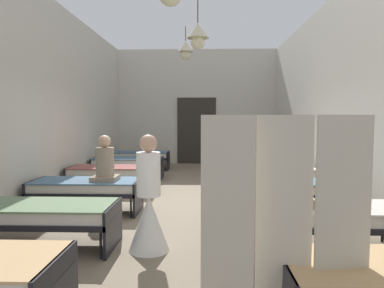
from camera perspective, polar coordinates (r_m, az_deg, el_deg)
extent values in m
cube|color=#7A6B56|center=(7.31, -0.27, -9.45)|extent=(6.33, 12.55, 0.10)
cube|color=beige|center=(13.18, 0.75, 5.93)|extent=(6.13, 0.20, 4.14)
cube|color=beige|center=(7.82, -22.74, 6.76)|extent=(0.20, 11.95, 4.14)
cube|color=beige|center=(7.60, 22.85, 6.84)|extent=(0.20, 11.95, 4.14)
cube|color=#2D2823|center=(13.06, 0.74, 2.13)|extent=(1.40, 0.06, 2.40)
cylinder|color=brown|center=(7.42, 0.92, 21.05)|extent=(0.02, 0.02, 0.62)
cone|color=beige|center=(7.30, 0.92, 17.57)|extent=(0.44, 0.44, 0.28)
sphere|color=beige|center=(7.25, 0.92, 15.88)|extent=(0.28, 0.28, 0.28)
cylinder|color=brown|center=(10.16, -1.04, 17.14)|extent=(0.02, 0.02, 0.38)
cone|color=beige|center=(10.09, -1.04, 15.25)|extent=(0.44, 0.44, 0.28)
sphere|color=beige|center=(10.05, -1.04, 14.02)|extent=(0.28, 0.28, 0.28)
cylinder|color=black|center=(3.63, -19.20, -20.59)|extent=(0.03, 0.03, 0.34)
cylinder|color=black|center=(4.54, -14.31, -15.32)|extent=(0.03, 0.03, 0.34)
cylinder|color=black|center=(5.20, -12.04, -12.74)|extent=(0.03, 0.03, 0.34)
cube|color=black|center=(5.10, -22.79, -10.93)|extent=(1.90, 0.84, 0.07)
cube|color=black|center=(4.82, -12.41, -12.67)|extent=(0.04, 0.84, 0.57)
cube|color=silver|center=(5.07, -22.83, -9.78)|extent=(1.82, 0.78, 0.14)
cube|color=slate|center=(5.06, -22.85, -8.88)|extent=(1.86, 0.82, 0.02)
cylinder|color=black|center=(4.42, 10.98, -15.80)|extent=(0.03, 0.03, 0.34)
cylinder|color=black|center=(5.10, 9.68, -13.05)|extent=(0.03, 0.03, 0.34)
cylinder|color=black|center=(5.60, 28.02, -11.91)|extent=(0.03, 0.03, 0.34)
cube|color=black|center=(4.90, 20.64, -11.49)|extent=(1.90, 0.84, 0.07)
cube|color=black|center=(4.72, 9.56, -13.01)|extent=(0.04, 0.84, 0.57)
cube|color=silver|center=(4.87, 20.67, -10.30)|extent=(1.82, 0.78, 0.14)
cube|color=beige|center=(4.85, 20.70, -9.36)|extent=(1.86, 0.82, 0.02)
cylinder|color=black|center=(6.74, -24.52, -9.10)|extent=(0.03, 0.03, 0.34)
cylinder|color=black|center=(7.37, -22.01, -7.89)|extent=(0.03, 0.03, 0.34)
cylinder|color=black|center=(6.18, -9.68, -9.98)|extent=(0.03, 0.03, 0.34)
cylinder|color=black|center=(6.86, -8.46, -8.52)|extent=(0.03, 0.03, 0.34)
cube|color=black|center=(6.69, -16.45, -7.19)|extent=(1.90, 0.84, 0.07)
cube|color=black|center=(7.06, -23.68, -7.51)|extent=(0.04, 0.84, 0.57)
cube|color=black|center=(6.48, -8.53, -8.23)|extent=(0.04, 0.84, 0.57)
cube|color=silver|center=(6.67, -16.47, -6.30)|extent=(1.82, 0.78, 0.14)
cube|color=slate|center=(6.66, -16.48, -5.61)|extent=(1.86, 0.82, 0.02)
cylinder|color=black|center=(6.09, 8.35, -10.17)|extent=(0.03, 0.03, 0.34)
cylinder|color=black|center=(6.79, 7.67, -8.66)|extent=(0.03, 0.03, 0.34)
cylinder|color=black|center=(6.52, 23.96, -9.54)|extent=(0.03, 0.03, 0.34)
cylinder|color=black|center=(7.17, 21.79, -8.23)|extent=(0.03, 0.03, 0.34)
cube|color=black|center=(6.54, 15.67, -7.43)|extent=(1.90, 0.84, 0.07)
cube|color=black|center=(6.40, 7.46, -8.36)|extent=(0.04, 0.84, 0.57)
cube|color=black|center=(6.84, 23.32, -7.87)|extent=(0.04, 0.84, 0.57)
cube|color=silver|center=(6.52, 15.69, -6.53)|extent=(1.82, 0.78, 0.14)
cube|color=slate|center=(6.51, 15.71, -5.82)|extent=(1.86, 0.82, 0.02)
cylinder|color=black|center=(8.31, -19.10, -6.47)|extent=(0.03, 0.03, 0.34)
cylinder|color=black|center=(8.98, -17.44, -5.65)|extent=(0.03, 0.03, 0.34)
cylinder|color=black|center=(7.86, -7.09, -6.87)|extent=(0.03, 0.03, 0.34)
cylinder|color=black|center=(8.56, -6.33, -5.95)|extent=(0.03, 0.03, 0.34)
cube|color=black|center=(8.35, -12.64, -4.86)|extent=(1.90, 0.84, 0.07)
cube|color=black|center=(8.65, -18.63, -5.26)|extent=(0.04, 0.84, 0.57)
cube|color=black|center=(8.18, -6.28, -5.59)|extent=(0.04, 0.84, 0.57)
cube|color=silver|center=(8.34, -12.65, -4.15)|extent=(1.82, 0.78, 0.14)
cube|color=#8C4C47|center=(8.32, -12.66, -3.59)|extent=(1.86, 0.82, 0.02)
cylinder|color=black|center=(7.80, 6.90, -6.96)|extent=(0.03, 0.03, 0.34)
cylinder|color=black|center=(8.50, 6.48, -6.02)|extent=(0.03, 0.03, 0.34)
cylinder|color=black|center=(8.13, 19.30, -6.71)|extent=(0.03, 0.03, 0.34)
cylinder|color=black|center=(8.81, 17.90, -5.84)|extent=(0.03, 0.03, 0.34)
cube|color=black|center=(8.23, 12.77, -4.99)|extent=(1.90, 0.84, 0.07)
cube|color=black|center=(8.12, 6.27, -5.67)|extent=(0.04, 0.84, 0.57)
cube|color=black|center=(8.47, 18.98, -5.47)|extent=(0.04, 0.84, 0.57)
cube|color=silver|center=(8.21, 12.78, -4.27)|extent=(1.82, 0.78, 0.14)
cube|color=beige|center=(8.20, 12.79, -3.70)|extent=(1.86, 0.82, 0.02)
cylinder|color=black|center=(9.95, -15.46, -4.65)|extent=(0.03, 0.03, 0.34)
cylinder|color=black|center=(10.63, -14.30, -4.06)|extent=(0.03, 0.03, 0.34)
cylinder|color=black|center=(9.58, -5.44, -4.86)|extent=(0.03, 0.03, 0.34)
cylinder|color=black|center=(10.28, -4.92, -4.23)|extent=(0.03, 0.03, 0.34)
cube|color=black|center=(10.04, -10.12, -3.30)|extent=(1.90, 0.84, 0.07)
cube|color=black|center=(10.29, -15.19, -3.70)|extent=(0.04, 0.84, 0.57)
cube|color=black|center=(9.90, -4.83, -3.87)|extent=(0.04, 0.84, 0.57)
cube|color=white|center=(10.03, -10.12, -2.70)|extent=(1.82, 0.78, 0.14)
cube|color=slate|center=(10.02, -10.13, -2.24)|extent=(1.86, 0.82, 0.02)
cylinder|color=black|center=(9.52, 5.99, -4.91)|extent=(0.03, 0.03, 0.34)
cylinder|color=black|center=(10.23, 5.71, -4.27)|extent=(0.03, 0.03, 0.34)
cylinder|color=black|center=(9.80, 16.23, -4.80)|extent=(0.03, 0.03, 0.34)
cylinder|color=black|center=(10.49, 15.26, -4.19)|extent=(0.03, 0.03, 0.34)
cube|color=black|center=(9.94, 10.87, -3.38)|extent=(1.90, 0.84, 0.07)
cube|color=black|center=(9.85, 5.50, -3.91)|extent=(0.04, 0.84, 0.57)
cube|color=black|center=(10.14, 16.07, -3.83)|extent=(0.04, 0.84, 0.57)
cube|color=white|center=(9.93, 10.88, -2.78)|extent=(1.82, 0.78, 0.14)
cube|color=slate|center=(9.92, 10.88, -2.31)|extent=(1.86, 0.82, 0.02)
cylinder|color=black|center=(11.62, -12.87, -3.34)|extent=(0.03, 0.03, 0.34)
cylinder|color=black|center=(12.31, -12.01, -2.90)|extent=(0.03, 0.03, 0.34)
cylinder|color=black|center=(11.30, -4.29, -3.46)|extent=(0.03, 0.03, 0.34)
cylinder|color=black|center=(12.01, -3.92, -3.00)|extent=(0.03, 0.03, 0.34)
cube|color=black|center=(11.76, -8.33, -2.18)|extent=(1.90, 0.84, 0.07)
cube|color=black|center=(11.97, -12.71, -2.56)|extent=(0.04, 0.84, 0.57)
cube|color=black|center=(11.64, -3.81, -2.65)|extent=(0.04, 0.84, 0.57)
cube|color=white|center=(11.74, -8.33, -1.68)|extent=(1.82, 0.78, 0.14)
cube|color=slate|center=(11.74, -8.34, -1.28)|extent=(1.86, 0.82, 0.02)
cylinder|color=black|center=(11.26, 5.36, -3.49)|extent=(0.03, 0.03, 0.34)
cylinder|color=black|center=(11.97, 5.15, -3.03)|extent=(0.03, 0.03, 0.34)
cylinder|color=black|center=(11.49, 14.07, -3.44)|extent=(0.03, 0.03, 0.34)
cylinder|color=black|center=(12.19, 13.36, -3.00)|extent=(0.03, 0.03, 0.34)
cube|color=black|center=(11.67, 9.53, -2.25)|extent=(1.90, 0.84, 0.07)
cube|color=black|center=(11.59, 4.96, -2.68)|extent=(0.04, 0.84, 0.57)
cube|color=black|center=(11.84, 14.00, -2.65)|extent=(0.04, 0.84, 0.57)
cube|color=white|center=(11.66, 9.54, -1.73)|extent=(1.82, 0.78, 0.14)
cube|color=#9E9E93|center=(11.65, 9.54, -1.33)|extent=(1.86, 0.82, 0.02)
cone|color=white|center=(4.65, -6.86, -12.40)|extent=(0.52, 0.52, 0.70)
cylinder|color=white|center=(4.52, -6.93, -4.78)|extent=(0.30, 0.30, 0.55)
sphere|color=tan|center=(4.47, -6.98, 0.10)|extent=(0.22, 0.22, 0.22)
cone|color=white|center=(4.47, -6.98, 1.08)|extent=(0.18, 0.18, 0.10)
cylinder|color=gray|center=(4.72, 16.65, -5.91)|extent=(0.32, 0.32, 0.58)
cube|color=gray|center=(4.77, 16.58, -8.87)|extent=(0.44, 0.44, 0.08)
sphere|color=tan|center=(4.66, 16.75, -1.07)|extent=(0.22, 0.22, 0.22)
cylinder|color=gray|center=(6.48, -13.68, -3.12)|extent=(0.32, 0.32, 0.58)
cube|color=gray|center=(6.52, -13.64, -5.30)|extent=(0.44, 0.44, 0.08)
sphere|color=tan|center=(6.45, -13.74, 0.41)|extent=(0.22, 0.22, 0.22)
cube|color=#BCB29E|center=(2.73, 5.62, -13.49)|extent=(0.39, 0.21, 1.70)
cube|color=#BCB29E|center=(2.84, 14.24, -12.87)|extent=(0.42, 0.09, 1.70)
cube|color=#BCB29E|center=(2.91, 22.82, -12.70)|extent=(0.42, 0.10, 1.70)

